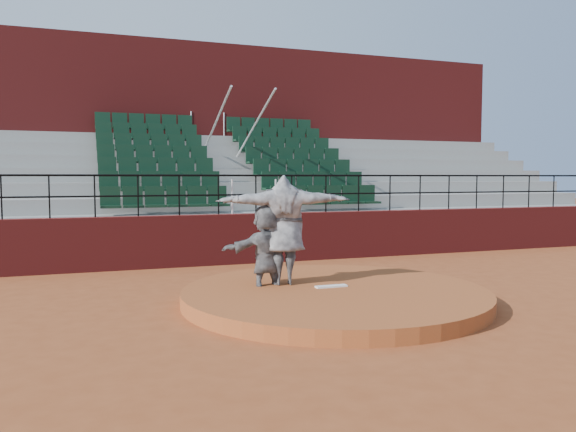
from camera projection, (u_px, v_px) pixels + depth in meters
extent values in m
plane|color=brown|center=(335.00, 302.00, 10.13)|extent=(90.00, 90.00, 0.00)
cylinder|color=#9B4B22|center=(335.00, 295.00, 10.13)|extent=(5.50, 5.50, 0.25)
cube|color=white|center=(331.00, 286.00, 10.26)|extent=(0.60, 0.15, 0.03)
cube|color=maroon|center=(256.00, 238.00, 14.78)|extent=(24.00, 0.30, 1.30)
cylinder|color=black|center=(256.00, 175.00, 14.67)|extent=(24.00, 0.05, 0.05)
cylinder|color=black|center=(256.00, 195.00, 14.70)|extent=(24.00, 0.04, 0.04)
cylinder|color=black|center=(1.00, 197.00, 12.68)|extent=(0.04, 0.04, 1.00)
cylinder|color=black|center=(49.00, 197.00, 13.02)|extent=(0.04, 0.04, 1.00)
cylinder|color=black|center=(95.00, 196.00, 13.36)|extent=(0.04, 0.04, 1.00)
cylinder|color=black|center=(138.00, 196.00, 13.69)|extent=(0.04, 0.04, 1.00)
cylinder|color=black|center=(179.00, 195.00, 14.03)|extent=(0.04, 0.04, 1.00)
cylinder|color=black|center=(218.00, 195.00, 14.37)|extent=(0.04, 0.04, 1.00)
cylinder|color=black|center=(256.00, 195.00, 14.70)|extent=(0.04, 0.04, 1.00)
cylinder|color=black|center=(292.00, 194.00, 15.04)|extent=(0.04, 0.04, 1.00)
cylinder|color=black|center=(326.00, 194.00, 15.38)|extent=(0.04, 0.04, 1.00)
cylinder|color=black|center=(359.00, 193.00, 15.71)|extent=(0.04, 0.04, 1.00)
cylinder|color=black|center=(390.00, 193.00, 16.05)|extent=(0.04, 0.04, 1.00)
cylinder|color=black|center=(420.00, 193.00, 16.39)|extent=(0.04, 0.04, 1.00)
cylinder|color=black|center=(449.00, 192.00, 16.72)|extent=(0.04, 0.04, 1.00)
cylinder|color=black|center=(477.00, 192.00, 17.06)|extent=(0.04, 0.04, 1.00)
cylinder|color=black|center=(503.00, 192.00, 17.40)|extent=(0.04, 0.04, 1.00)
cylinder|color=black|center=(529.00, 192.00, 17.73)|extent=(0.04, 0.04, 1.00)
cylinder|color=black|center=(554.00, 191.00, 18.07)|extent=(0.04, 0.04, 1.00)
cube|color=gray|center=(250.00, 236.00, 15.32)|extent=(24.00, 0.85, 1.30)
cube|color=black|center=(166.00, 200.00, 14.51)|extent=(3.30, 0.48, 0.72)
cube|color=black|center=(326.00, 198.00, 16.02)|extent=(3.30, 0.48, 0.72)
cube|color=gray|center=(242.00, 226.00, 16.11)|extent=(24.00, 0.85, 1.70)
cube|color=black|center=(162.00, 184.00, 15.28)|extent=(3.30, 0.48, 0.72)
cube|color=black|center=(314.00, 184.00, 16.79)|extent=(3.30, 0.48, 0.72)
cube|color=gray|center=(235.00, 217.00, 16.89)|extent=(24.00, 0.85, 2.10)
cube|color=black|center=(158.00, 170.00, 16.05)|extent=(3.30, 0.48, 0.72)
cube|color=black|center=(304.00, 171.00, 17.56)|extent=(3.30, 0.48, 0.72)
cube|color=gray|center=(228.00, 209.00, 17.68)|extent=(24.00, 0.85, 2.50)
cube|color=black|center=(154.00, 157.00, 16.82)|extent=(3.30, 0.48, 0.72)
cube|color=black|center=(295.00, 159.00, 18.33)|extent=(3.30, 0.48, 0.72)
cube|color=gray|center=(222.00, 202.00, 18.46)|extent=(24.00, 0.85, 2.90)
cube|color=black|center=(151.00, 145.00, 17.59)|extent=(3.30, 0.48, 0.72)
cube|color=black|center=(286.00, 148.00, 19.10)|extent=(3.30, 0.48, 0.72)
cube|color=gray|center=(216.00, 195.00, 19.25)|extent=(24.00, 0.85, 3.30)
cube|color=black|center=(148.00, 134.00, 18.36)|extent=(3.30, 0.48, 0.72)
cube|color=black|center=(278.00, 137.00, 19.87)|extent=(3.30, 0.48, 0.72)
cube|color=gray|center=(211.00, 188.00, 20.03)|extent=(24.00, 0.85, 3.70)
cube|color=black|center=(145.00, 124.00, 19.13)|extent=(3.30, 0.48, 0.72)
cube|color=black|center=(271.00, 128.00, 20.64)|extent=(3.30, 0.48, 0.72)
cylinder|color=silver|center=(208.00, 140.00, 17.32)|extent=(0.06, 5.97, 2.46)
cylinder|color=silver|center=(246.00, 141.00, 17.73)|extent=(0.06, 5.97, 2.46)
cube|color=maroon|center=(200.00, 144.00, 21.72)|extent=(24.00, 3.00, 7.10)
imported|color=black|center=(283.00, 230.00, 10.47)|extent=(2.60, 1.10, 2.05)
imported|color=black|center=(266.00, 251.00, 10.43)|extent=(1.70, 0.77, 1.77)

